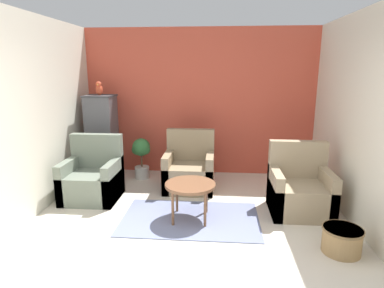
{
  "coord_description": "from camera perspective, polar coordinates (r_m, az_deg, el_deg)",
  "views": [
    {
      "loc": [
        0.37,
        -2.75,
        2.01
      ],
      "look_at": [
        0.0,
        1.65,
        0.96
      ],
      "focal_mm": 30.0,
      "sensor_mm": 36.0,
      "label": 1
    }
  ],
  "objects": [
    {
      "name": "wall_left",
      "position": [
        5.12,
        -25.04,
        4.94
      ],
      "size": [
        0.06,
        3.29,
        2.73
      ],
      "color": "beige",
      "rests_on": "ground_plane"
    },
    {
      "name": "potted_plant",
      "position": [
        5.97,
        -9.0,
        -1.78
      ],
      "size": [
        0.36,
        0.32,
        0.76
      ],
      "color": "beige",
      "rests_on": "ground_plane"
    },
    {
      "name": "birdcage",
      "position": [
        6.04,
        -15.62,
        0.91
      ],
      "size": [
        0.56,
        0.56,
        1.54
      ],
      "color": "#353539",
      "rests_on": "ground_plane"
    },
    {
      "name": "armchair_right",
      "position": [
        4.82,
        18.59,
        -7.93
      ],
      "size": [
        0.82,
        0.75,
        0.98
      ],
      "color": "#9E896B",
      "rests_on": "ground_plane"
    },
    {
      "name": "ground_plane",
      "position": [
        3.43,
        -2.5,
        -22.46
      ],
      "size": [
        20.0,
        20.0,
        0.0
      ],
      "primitive_type": "plane",
      "color": "beige",
      "rests_on": "ground"
    },
    {
      "name": "area_rug",
      "position": [
        4.48,
        -0.3,
        -13.12
      ],
      "size": [
        1.85,
        1.15,
        0.01
      ],
      "color": "slate",
      "rests_on": "ground_plane"
    },
    {
      "name": "wall_back_accent",
      "position": [
        6.12,
        1.33,
        7.37
      ],
      "size": [
        4.39,
        0.06,
        2.73
      ],
      "color": "#C64C38",
      "rests_on": "ground_plane"
    },
    {
      "name": "coffee_table",
      "position": [
        4.3,
        -0.31,
        -7.66
      ],
      "size": [
        0.67,
        0.67,
        0.51
      ],
      "color": "brown",
      "rests_on": "ground_plane"
    },
    {
      "name": "armchair_left",
      "position": [
        5.27,
        -17.25,
        -6.01
      ],
      "size": [
        0.82,
        0.75,
        0.98
      ],
      "color": "slate",
      "rests_on": "ground_plane"
    },
    {
      "name": "parrot",
      "position": [
        5.92,
        -16.16,
        9.42
      ],
      "size": [
        0.11,
        0.2,
        0.24
      ],
      "color": "#D14C2D",
      "rests_on": "birdcage"
    },
    {
      "name": "armchair_middle",
      "position": [
        5.44,
        -0.48,
        -4.76
      ],
      "size": [
        0.82,
        0.75,
        0.98
      ],
      "color": "#8E7A5B",
      "rests_on": "ground_plane"
    },
    {
      "name": "wicker_basket",
      "position": [
        4.06,
        25.1,
        -15.1
      ],
      "size": [
        0.44,
        0.44,
        0.29
      ],
      "color": "#A37F51",
      "rests_on": "ground_plane"
    },
    {
      "name": "wall_right",
      "position": [
        4.8,
        26.83,
        4.26
      ],
      "size": [
        0.06,
        3.29,
        2.73
      ],
      "color": "beige",
      "rests_on": "ground_plane"
    }
  ]
}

